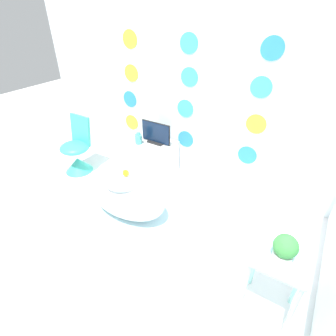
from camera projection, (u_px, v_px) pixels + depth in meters
The scene contains 11 objects.
ground_plane at pixel (82, 268), 2.48m from camera, with size 12.00×12.00×0.00m, color white.
wall_back_dotted at pixel (188, 81), 3.22m from camera, with size 4.84×0.05×2.60m.
rug at pixel (127, 214), 3.10m from camera, with size 1.03×0.91×0.01m.
bathtub at pixel (126, 195), 3.02m from camera, with size 1.00×0.55×0.48m.
rubber_duck at pixel (126, 173), 2.90m from camera, with size 0.07×0.08×0.09m.
chair at pixel (77, 155), 3.78m from camera, with size 0.41×0.41×0.81m.
tv_cabinet at pixel (156, 158), 3.75m from camera, with size 0.51×0.43×0.48m.
tv at pixel (156, 134), 3.55m from camera, with size 0.44×0.12×0.30m.
vase at pixel (139, 139), 3.56m from camera, with size 0.10×0.10×0.17m.
side_table at pixel (277, 271), 1.94m from camera, with size 0.39×0.33×0.59m.
potted_plant_left at pixel (285, 248), 1.80m from camera, with size 0.17×0.17×0.22m.
Camera 1 is at (1.53, -0.90, 2.14)m, focal length 28.00 mm.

